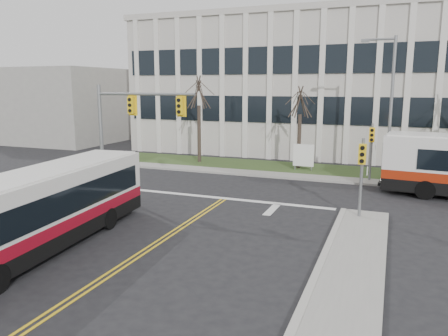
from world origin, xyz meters
TOP-DOWN VIEW (x-y plane):
  - ground at (0.00, 0.00)m, footprint 120.00×120.00m
  - sidewalk_cross at (5.00, 15.20)m, footprint 44.00×1.60m
  - building_lawn at (5.00, 18.00)m, footprint 44.00×5.00m
  - office_building at (5.00, 30.00)m, footprint 40.00×16.00m
  - building_annex at (-26.00, 26.00)m, footprint 12.00×12.00m
  - mast_arm_signal at (-5.62, 7.16)m, footprint 6.11×0.38m
  - signal_pole_near at (7.20, 6.90)m, footprint 0.34×0.39m
  - signal_pole_far at (7.20, 15.40)m, footprint 0.34×0.39m
  - streetlight at (8.03, 16.20)m, footprint 2.15×0.25m
  - directory_sign at (2.50, 17.50)m, footprint 1.50×0.12m
  - tree_left at (-6.00, 18.00)m, footprint 1.80×1.80m
  - tree_mid at (2.00, 18.20)m, footprint 1.80×1.80m
  - bus_main at (-3.70, -1.36)m, footprint 3.33×11.30m

SIDE VIEW (x-z plane):
  - ground at x=0.00m, z-range 0.00..0.00m
  - building_lawn at x=5.00m, z-range 0.00..0.12m
  - sidewalk_cross at x=5.00m, z-range 0.00..0.14m
  - directory_sign at x=2.50m, z-range 0.17..2.17m
  - bus_main at x=-3.70m, z-range 0.00..2.97m
  - signal_pole_near at x=7.20m, z-range 0.60..4.40m
  - signal_pole_far at x=7.20m, z-range 0.60..4.40m
  - building_annex at x=-26.00m, z-range 0.00..8.00m
  - mast_arm_signal at x=-5.62m, z-range 1.16..7.36m
  - tree_mid at x=2.00m, z-range 1.47..8.29m
  - streetlight at x=8.03m, z-range 0.59..9.79m
  - tree_left at x=-6.00m, z-range 1.66..9.36m
  - office_building at x=5.00m, z-range 0.00..12.00m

